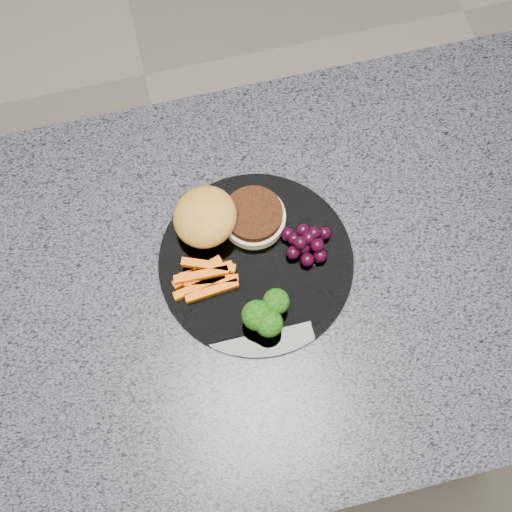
# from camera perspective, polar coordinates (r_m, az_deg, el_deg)

# --- Properties ---
(room) EXTENTS (4.02, 4.02, 2.70)m
(room) POSITION_cam_1_polar(r_m,az_deg,el_deg) (0.53, -10.65, 11.12)
(room) COLOR #A39C89
(room) RESTS_ON ground
(island_cabinet) EXTENTS (1.20, 0.60, 0.86)m
(island_cabinet) POSITION_cam_1_polar(r_m,az_deg,el_deg) (1.39, -4.01, -9.08)
(island_cabinet) COLOR #54341C
(island_cabinet) RESTS_ON ground
(countertop) EXTENTS (1.20, 0.60, 0.04)m
(countertop) POSITION_cam_1_polar(r_m,az_deg,el_deg) (0.96, -5.77, -3.73)
(countertop) COLOR #504F5A
(countertop) RESTS_ON island_cabinet
(plate) EXTENTS (0.26, 0.26, 0.01)m
(plate) POSITION_cam_1_polar(r_m,az_deg,el_deg) (0.95, -0.00, -0.49)
(plate) COLOR white
(plate) RESTS_ON countertop
(burger) EXTENTS (0.16, 0.11, 0.05)m
(burger) POSITION_cam_1_polar(r_m,az_deg,el_deg) (0.95, -2.70, 3.05)
(burger) COLOR beige
(burger) RESTS_ON plate
(carrot_sticks) EXTENTS (0.09, 0.06, 0.02)m
(carrot_sticks) POSITION_cam_1_polar(r_m,az_deg,el_deg) (0.93, -4.09, -1.73)
(carrot_sticks) COLOR #F66204
(carrot_sticks) RESTS_ON plate
(broccoli) EXTENTS (0.06, 0.06, 0.05)m
(broccoli) POSITION_cam_1_polar(r_m,az_deg,el_deg) (0.89, 0.81, -4.68)
(broccoli) COLOR olive
(broccoli) RESTS_ON plate
(grape_bunch) EXTENTS (0.07, 0.06, 0.03)m
(grape_bunch) POSITION_cam_1_polar(r_m,az_deg,el_deg) (0.94, 4.12, 1.13)
(grape_bunch) COLOR black
(grape_bunch) RESTS_ON plate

